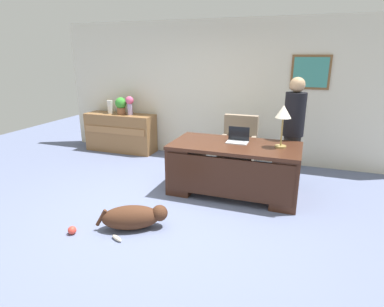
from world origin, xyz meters
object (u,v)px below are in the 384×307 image
person_standing (293,131)px  dog_toy_ball (72,230)px  desk_lamp (283,114)px  vase_empty (110,107)px  desk (234,167)px  credenza (121,133)px  armchair (238,148)px  vase_with_flowers (130,104)px  potted_plant (121,105)px  dog_toy_bone (117,238)px  laptop (238,138)px  dog_lying (134,217)px

person_standing → dog_toy_ball: person_standing is taller
desk_lamp → vase_empty: size_ratio=2.11×
desk → vase_empty: (-3.06, 1.41, 0.54)m
credenza → armchair: armchair is taller
person_standing → dog_toy_ball: size_ratio=17.43×
vase_with_flowers → potted_plant: 0.22m
armchair → desk_lamp: desk_lamp is taller
armchair → dog_toy_bone: 2.83m
dog_toy_bone → dog_toy_ball: bearing=-173.7°
desk → desk_lamp: (0.65, 0.09, 0.83)m
vase_empty → potted_plant: 0.27m
vase_empty → potted_plant: potted_plant is taller
desk → credenza: bearing=153.6°
vase_empty → dog_toy_bone: size_ratio=1.67×
potted_plant → armchair: bearing=-10.3°
laptop → vase_empty: 3.32m
laptop → person_standing: bearing=32.8°
armchair → person_standing: bearing=-17.0°
desk_lamp → vase_empty: (-3.70, 1.32, -0.29)m
dog_lying → desk_lamp: size_ratio=1.33×
dog_lying → dog_toy_bone: bearing=-101.2°
armchair → laptop: bearing=-79.7°
credenza → laptop: (2.85, -1.25, 0.42)m
armchair → laptop: (0.14, -0.77, 0.37)m
person_standing → dog_lying: 2.79m
desk → dog_toy_bone: (-0.97, -1.74, -0.40)m
desk_lamp → dog_toy_bone: desk_lamp is taller
desk → vase_empty: vase_empty is taller
desk → potted_plant: potted_plant is taller
dog_toy_ball → person_standing: bearing=46.5°
armchair → dog_lying: bearing=-108.3°
vase_empty → credenza: bearing=-0.3°
laptop → potted_plant: potted_plant is taller
laptop → vase_empty: vase_empty is taller
dog_lying → vase_empty: vase_empty is taller
desk → desk_lamp: bearing=8.0°
armchair → potted_plant: size_ratio=2.84×
desk → armchair: bearing=97.9°
dog_toy_ball → desk: bearing=49.4°
armchair → vase_empty: (-2.93, 0.48, 0.50)m
desk → laptop: (0.01, 0.16, 0.41)m
laptop → potted_plant: size_ratio=0.89×
vase_empty → dog_toy_ball: size_ratio=2.89×
desk → vase_empty: 3.41m
armchair → vase_with_flowers: (-2.45, 0.48, 0.59)m
desk → dog_lying: (-0.91, -1.43, -0.27)m
credenza → person_standing: person_standing is taller
desk → armchair: (-0.13, 0.93, 0.04)m
armchair → laptop: size_ratio=3.19×
dog_toy_bone → credenza: bearing=120.7°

